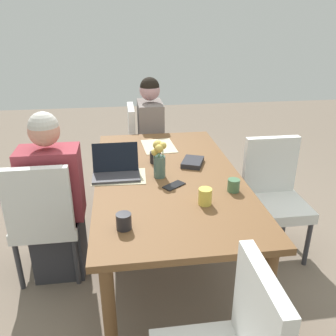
{
  "coord_description": "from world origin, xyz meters",
  "views": [
    {
      "loc": [
        2.22,
        -0.31,
        1.75
      ],
      "look_at": [
        0.0,
        0.0,
        0.77
      ],
      "focal_mm": 37.83,
      "sensor_mm": 36.0,
      "label": 1
    }
  ],
  "objects_px": {
    "coffee_mug_near_left": "(155,157)",
    "phone_black": "(174,185)",
    "chair_far_right_near": "(273,192)",
    "chair_near_left_mid": "(45,215)",
    "flower_vase": "(159,159)",
    "dining_table": "(168,184)",
    "coffee_mug_near_right": "(124,221)",
    "coffee_mug_centre_right": "(205,196)",
    "chair_head_left_left_near": "(143,144)",
    "laptop_near_left_mid": "(116,170)",
    "person_near_left_mid": "(55,206)",
    "book_red_cover": "(193,162)",
    "person_head_left_left_near": "(151,143)",
    "coffee_mug_centre_left": "(234,185)"
  },
  "relations": [
    {
      "from": "coffee_mug_near_left",
      "to": "phone_black",
      "type": "xyz_separation_m",
      "value": [
        0.41,
        0.08,
        -0.04
      ]
    },
    {
      "from": "chair_far_right_near",
      "to": "phone_black",
      "type": "bearing_deg",
      "value": -73.34
    },
    {
      "from": "chair_near_left_mid",
      "to": "flower_vase",
      "type": "height_order",
      "value": "flower_vase"
    },
    {
      "from": "chair_far_right_near",
      "to": "flower_vase",
      "type": "bearing_deg",
      "value": -84.55
    },
    {
      "from": "dining_table",
      "to": "coffee_mug_near_right",
      "type": "distance_m",
      "value": 0.72
    },
    {
      "from": "coffee_mug_near_left",
      "to": "phone_black",
      "type": "height_order",
      "value": "coffee_mug_near_left"
    },
    {
      "from": "chair_far_right_near",
      "to": "coffee_mug_centre_right",
      "type": "bearing_deg",
      "value": -53.15
    },
    {
      "from": "chair_head_left_left_near",
      "to": "coffee_mug_centre_right",
      "type": "bearing_deg",
      "value": 8.04
    },
    {
      "from": "coffee_mug_centre_right",
      "to": "phone_black",
      "type": "bearing_deg",
      "value": -150.79
    },
    {
      "from": "dining_table",
      "to": "laptop_near_left_mid",
      "type": "distance_m",
      "value": 0.38
    },
    {
      "from": "chair_far_right_near",
      "to": "coffee_mug_near_right",
      "type": "relative_size",
      "value": 10.46
    },
    {
      "from": "coffee_mug_centre_right",
      "to": "laptop_near_left_mid",
      "type": "bearing_deg",
      "value": -132.46
    },
    {
      "from": "person_near_left_mid",
      "to": "coffee_mug_near_left",
      "type": "relative_size",
      "value": 13.86
    },
    {
      "from": "person_near_left_mid",
      "to": "coffee_mug_centre_right",
      "type": "xyz_separation_m",
      "value": [
        0.45,
        0.95,
        0.25
      ]
    },
    {
      "from": "chair_near_left_mid",
      "to": "flower_vase",
      "type": "xyz_separation_m",
      "value": [
        -0.04,
        0.79,
        0.36
      ]
    },
    {
      "from": "coffee_mug_centre_right",
      "to": "phone_black",
      "type": "xyz_separation_m",
      "value": [
        -0.26,
        -0.14,
        -0.05
      ]
    },
    {
      "from": "chair_near_left_mid",
      "to": "person_near_left_mid",
      "type": "bearing_deg",
      "value": 141.24
    },
    {
      "from": "chair_far_right_near",
      "to": "book_red_cover",
      "type": "height_order",
      "value": "chair_far_right_near"
    },
    {
      "from": "flower_vase",
      "to": "chair_head_left_left_near",
      "type": "bearing_deg",
      "value": -179.06
    },
    {
      "from": "chair_head_left_left_near",
      "to": "chair_far_right_near",
      "type": "bearing_deg",
      "value": 36.73
    },
    {
      "from": "dining_table",
      "to": "laptop_near_left_mid",
      "type": "height_order",
      "value": "laptop_near_left_mid"
    },
    {
      "from": "chair_head_left_left_near",
      "to": "laptop_near_left_mid",
      "type": "distance_m",
      "value": 1.31
    },
    {
      "from": "flower_vase",
      "to": "person_near_left_mid",
      "type": "bearing_deg",
      "value": -92.96
    },
    {
      "from": "dining_table",
      "to": "coffee_mug_centre_right",
      "type": "relative_size",
      "value": 18.65
    },
    {
      "from": "person_near_left_mid",
      "to": "chair_near_left_mid",
      "type": "bearing_deg",
      "value": -38.76
    },
    {
      "from": "laptop_near_left_mid",
      "to": "coffee_mug_near_right",
      "type": "bearing_deg",
      "value": 3.27
    },
    {
      "from": "dining_table",
      "to": "person_head_left_left_near",
      "type": "height_order",
      "value": "person_head_left_left_near"
    },
    {
      "from": "chair_head_left_left_near",
      "to": "book_red_cover",
      "type": "xyz_separation_m",
      "value": [
        1.13,
        0.29,
        0.24
      ]
    },
    {
      "from": "laptop_near_left_mid",
      "to": "coffee_mug_near_left",
      "type": "xyz_separation_m",
      "value": [
        -0.2,
        0.29,
        -0.0
      ]
    },
    {
      "from": "laptop_near_left_mid",
      "to": "book_red_cover",
      "type": "distance_m",
      "value": 0.58
    },
    {
      "from": "laptop_near_left_mid",
      "to": "coffee_mug_near_right",
      "type": "distance_m",
      "value": 0.67
    },
    {
      "from": "book_red_cover",
      "to": "flower_vase",
      "type": "bearing_deg",
      "value": -34.15
    },
    {
      "from": "chair_far_right_near",
      "to": "coffee_mug_centre_left",
      "type": "bearing_deg",
      "value": -51.17
    },
    {
      "from": "chair_far_right_near",
      "to": "book_red_cover",
      "type": "distance_m",
      "value": 0.67
    },
    {
      "from": "book_red_cover",
      "to": "coffee_mug_near_left",
      "type": "bearing_deg",
      "value": -83.67
    },
    {
      "from": "coffee_mug_near_right",
      "to": "phone_black",
      "type": "relative_size",
      "value": 0.57
    },
    {
      "from": "laptop_near_left_mid",
      "to": "coffee_mug_centre_left",
      "type": "distance_m",
      "value": 0.8
    },
    {
      "from": "person_head_left_left_near",
      "to": "chair_far_right_near",
      "type": "height_order",
      "value": "person_head_left_left_near"
    },
    {
      "from": "coffee_mug_near_left",
      "to": "phone_black",
      "type": "distance_m",
      "value": 0.42
    },
    {
      "from": "coffee_mug_near_left",
      "to": "coffee_mug_centre_left",
      "type": "xyz_separation_m",
      "value": [
        0.53,
        0.44,
        -0.0
      ]
    },
    {
      "from": "coffee_mug_centre_left",
      "to": "phone_black",
      "type": "relative_size",
      "value": 0.54
    },
    {
      "from": "chair_far_right_near",
      "to": "coffee_mug_centre_right",
      "type": "distance_m",
      "value": 0.88
    },
    {
      "from": "chair_head_left_left_near",
      "to": "phone_black",
      "type": "relative_size",
      "value": 6.0
    },
    {
      "from": "phone_black",
      "to": "coffee_mug_near_left",
      "type": "bearing_deg",
      "value": 62.95
    },
    {
      "from": "laptop_near_left_mid",
      "to": "coffee_mug_near_right",
      "type": "xyz_separation_m",
      "value": [
        0.67,
        0.04,
        -0.0
      ]
    },
    {
      "from": "person_near_left_mid",
      "to": "book_red_cover",
      "type": "relative_size",
      "value": 5.97
    },
    {
      "from": "coffee_mug_near_left",
      "to": "coffee_mug_near_right",
      "type": "relative_size",
      "value": 1.0
    },
    {
      "from": "book_red_cover",
      "to": "coffee_mug_centre_right",
      "type": "bearing_deg",
      "value": 17.76
    },
    {
      "from": "person_near_left_mid",
      "to": "coffee_mug_centre_left",
      "type": "height_order",
      "value": "person_near_left_mid"
    },
    {
      "from": "chair_far_right_near",
      "to": "coffee_mug_near_right",
      "type": "distance_m",
      "value": 1.37
    }
  ]
}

